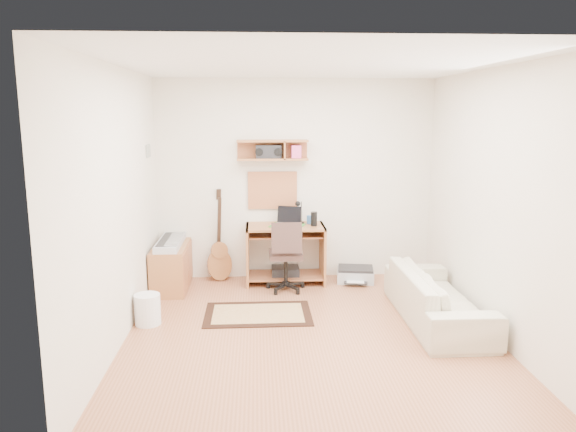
{
  "coord_description": "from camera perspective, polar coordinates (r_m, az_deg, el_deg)",
  "views": [
    {
      "loc": [
        -0.5,
        -5.15,
        2.17
      ],
      "look_at": [
        -0.15,
        1.05,
        1.0
      ],
      "focal_mm": 34.37,
      "sensor_mm": 36.0,
      "label": 1
    }
  ],
  "objects": [
    {
      "name": "speaker",
      "position": [
        6.99,
        2.7,
        -0.31
      ],
      "size": [
        0.08,
        0.08,
        0.18
      ],
      "primitive_type": "cylinder",
      "color": "black",
      "rests_on": "desk"
    },
    {
      "name": "cabinet",
      "position": [
        7.04,
        -11.98,
        -5.17
      ],
      "size": [
        0.4,
        0.9,
        0.55
      ],
      "primitive_type": "cube",
      "color": "#A9693B",
      "rests_on": "floor"
    },
    {
      "name": "guitar",
      "position": [
        7.2,
        -7.16,
        -2.01
      ],
      "size": [
        0.36,
        0.28,
        1.2
      ],
      "primitive_type": null,
      "rotation": [
        0.0,
        0.0,
        0.29
      ],
      "color": "#995B2F",
      "rests_on": "floor"
    },
    {
      "name": "desk",
      "position": [
        7.11,
        -0.28,
        -3.95
      ],
      "size": [
        1.0,
        0.55,
        0.75
      ],
      "primitive_type": null,
      "color": "#A9693B",
      "rests_on": "floor"
    },
    {
      "name": "back_wall",
      "position": [
        7.22,
        0.76,
        3.75
      ],
      "size": [
        3.6,
        0.01,
        2.6
      ],
      "primitive_type": "cube",
      "color": "silver",
      "rests_on": "ground"
    },
    {
      "name": "desk_lamp",
      "position": [
        7.15,
        1.38,
        0.42
      ],
      "size": [
        0.1,
        0.1,
        0.29
      ],
      "primitive_type": null,
      "color": "black",
      "rests_on": "desk"
    },
    {
      "name": "ceiling",
      "position": [
        5.19,
        2.4,
        15.47
      ],
      "size": [
        3.6,
        4.0,
        0.01
      ],
      "primitive_type": "cube",
      "color": "white",
      "rests_on": "ground"
    },
    {
      "name": "boombox",
      "position": [
        7.04,
        -2.03,
        6.67
      ],
      "size": [
        0.32,
        0.15,
        0.16
      ],
      "primitive_type": "cube",
      "color": "black",
      "rests_on": "wall_shelf"
    },
    {
      "name": "waste_basket",
      "position": [
        5.97,
        -14.33,
        -9.34
      ],
      "size": [
        0.3,
        0.3,
        0.32
      ],
      "primitive_type": "cylinder",
      "rotation": [
        0.0,
        0.0,
        0.12
      ],
      "color": "white",
      "rests_on": "floor"
    },
    {
      "name": "wall_shelf",
      "position": [
        7.04,
        -1.61,
        6.84
      ],
      "size": [
        0.9,
        0.25,
        0.26
      ],
      "primitive_type": "cube",
      "color": "#A9693B",
      "rests_on": "back_wall"
    },
    {
      "name": "rug",
      "position": [
        6.11,
        -3.12,
        -10.06
      ],
      "size": [
        1.16,
        0.77,
        0.02
      ],
      "primitive_type": "cube",
      "rotation": [
        0.0,
        0.0,
        0.0
      ],
      "color": "beige",
      "rests_on": "floor"
    },
    {
      "name": "left_wall",
      "position": [
        5.38,
        -17.21,
        0.89
      ],
      "size": [
        0.01,
        4.0,
        2.6
      ],
      "primitive_type": "cube",
      "color": "silver",
      "rests_on": "ground"
    },
    {
      "name": "floor",
      "position": [
        5.61,
        2.19,
        -12.14
      ],
      "size": [
        3.6,
        4.0,
        0.01
      ],
      "primitive_type": "cube",
      "color": "#AC6B47",
      "rests_on": "ground"
    },
    {
      "name": "task_chair",
      "position": [
        6.78,
        -0.23,
        -4.03
      ],
      "size": [
        0.46,
        0.46,
        0.9
      ],
      "primitive_type": null,
      "rotation": [
        0.0,
        0.0,
        0.01
      ],
      "color": "#362520",
      "rests_on": "floor"
    },
    {
      "name": "pencil_cup",
      "position": [
        7.14,
        2.25,
        -0.37
      ],
      "size": [
        0.08,
        0.08,
        0.11
      ],
      "primitive_type": "cylinder",
      "color": "#3766A5",
      "rests_on": "desk"
    },
    {
      "name": "right_wall",
      "position": [
        5.71,
        20.63,
        1.22
      ],
      "size": [
        0.01,
        4.0,
        2.6
      ],
      "primitive_type": "cube",
      "color": "silver",
      "rests_on": "ground"
    },
    {
      "name": "wall_photo",
      "position": [
        6.79,
        -14.26,
        6.54
      ],
      "size": [
        0.02,
        0.2,
        0.15
      ],
      "primitive_type": "cube",
      "color": "#4C8CBF",
      "rests_on": "left_wall"
    },
    {
      "name": "laptop",
      "position": [
        6.99,
        -0.08,
        -0.06
      ],
      "size": [
        0.4,
        0.4,
        0.24
      ],
      "primitive_type": null,
      "rotation": [
        0.0,
        0.0,
        -0.33
      ],
      "color": "silver",
      "rests_on": "desk"
    },
    {
      "name": "sofa",
      "position": [
        6.03,
        15.23,
        -7.24
      ],
      "size": [
        0.53,
        1.81,
        0.71
      ],
      "primitive_type": "imported",
      "rotation": [
        0.0,
        0.0,
        1.57
      ],
      "color": "beige",
      "rests_on": "floor"
    },
    {
      "name": "music_keyboard",
      "position": [
        6.97,
        -12.08,
        -2.69
      ],
      "size": [
        0.28,
        0.88,
        0.08
      ],
      "primitive_type": "cube",
      "color": "#B2B5BA",
      "rests_on": "cabinet"
    },
    {
      "name": "cork_board",
      "position": [
        7.2,
        -1.62,
        2.68
      ],
      "size": [
        0.64,
        0.03,
        0.49
      ],
      "primitive_type": "cube",
      "color": "tan",
      "rests_on": "back_wall"
    },
    {
      "name": "printer",
      "position": [
        7.28,
        6.99,
        -6.07
      ],
      "size": [
        0.52,
        0.43,
        0.18
      ],
      "primitive_type": "cube",
      "rotation": [
        0.0,
        0.0,
        -0.16
      ],
      "color": "#A5A8AA",
      "rests_on": "floor"
    }
  ]
}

